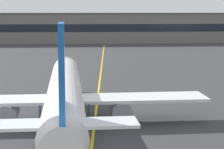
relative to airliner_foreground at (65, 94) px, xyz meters
name	(u,v)px	position (x,y,z in m)	size (l,w,h in m)	color
taxiway_centreline	(98,91)	(4.56, 19.38, -3.37)	(0.30, 180.00, 0.01)	yellow
airliner_foreground	(65,94)	(0.00, 0.00, 0.00)	(32.11, 41.47, 11.65)	white
safety_cone_by_nose_gear	(80,92)	(1.69, 17.29, -3.11)	(0.44, 0.44, 0.55)	orange
terminal_building	(86,28)	(4.21, 119.08, 2.34)	(115.46, 12.40, 11.41)	slate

